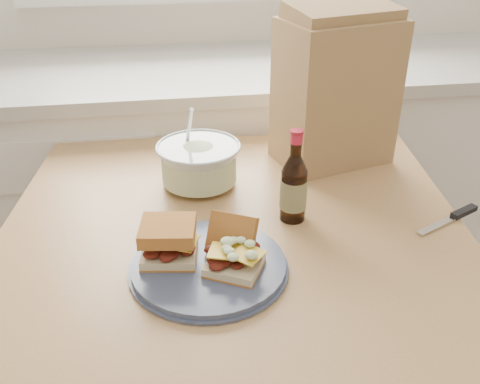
{
  "coord_description": "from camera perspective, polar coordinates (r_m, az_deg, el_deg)",
  "views": [
    {
      "loc": [
        -0.2,
        -0.05,
        1.44
      ],
      "look_at": [
        -0.05,
        0.89,
        0.9
      ],
      "focal_mm": 40.0,
      "sensor_mm": 36.0,
      "label": 1
    }
  ],
  "objects": [
    {
      "name": "knife",
      "position": [
        1.26,
        22.16,
        -2.3
      ],
      "size": [
        0.17,
        0.09,
        0.01
      ],
      "rotation": [
        0.0,
        0.0,
        0.44
      ],
      "color": "silver",
      "rests_on": "dining_table"
    },
    {
      "name": "sandwich_left",
      "position": [
        1.0,
        -7.63,
        -5.19
      ],
      "size": [
        0.11,
        0.11,
        0.07
      ],
      "rotation": [
        0.0,
        0.0,
        -0.15
      ],
      "color": "beige",
      "rests_on": "plate"
    },
    {
      "name": "plate",
      "position": [
        1.01,
        -3.35,
        -7.9
      ],
      "size": [
        0.29,
        0.29,
        0.02
      ],
      "primitive_type": "cylinder",
      "color": "#3F4966",
      "rests_on": "dining_table"
    },
    {
      "name": "dining_table",
      "position": [
        1.2,
        -0.61,
        -8.83
      ],
      "size": [
        1.1,
        1.1,
        0.82
      ],
      "rotation": [
        0.0,
        0.0,
        -0.12
      ],
      "color": "tan",
      "rests_on": "ground"
    },
    {
      "name": "sandwich_right",
      "position": [
        0.99,
        -0.72,
        -6.32
      ],
      "size": [
        0.12,
        0.17,
        0.08
      ],
      "rotation": [
        0.0,
        0.0,
        -0.49
      ],
      "color": "beige",
      "rests_on": "plate"
    },
    {
      "name": "coleslaw_bowl",
      "position": [
        1.28,
        -4.4,
        2.86
      ],
      "size": [
        0.2,
        0.2,
        0.2
      ],
      "color": "silver",
      "rests_on": "dining_table"
    },
    {
      "name": "paper_bag",
      "position": [
        1.38,
        10.14,
        10.36
      ],
      "size": [
        0.31,
        0.25,
        0.36
      ],
      "primitive_type": "cube",
      "rotation": [
        0.0,
        0.0,
        0.27
      ],
      "color": "#A57C50",
      "rests_on": "dining_table"
    },
    {
      "name": "cabinet_run",
      "position": [
        2.01,
        -2.07,
        0.6
      ],
      "size": [
        2.5,
        0.64,
        0.94
      ],
      "color": "white",
      "rests_on": "ground"
    },
    {
      "name": "beer_bottle",
      "position": [
        1.13,
        5.75,
        0.55
      ],
      "size": [
        0.06,
        0.06,
        0.21
      ],
      "rotation": [
        0.0,
        0.0,
        0.16
      ],
      "color": "black",
      "rests_on": "dining_table"
    }
  ]
}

